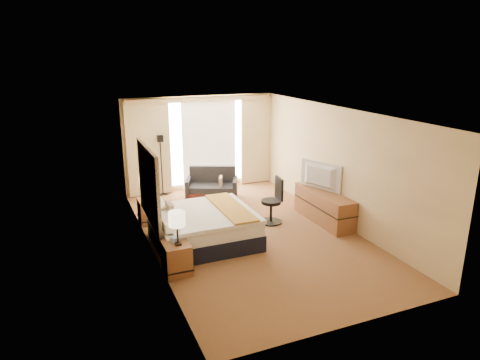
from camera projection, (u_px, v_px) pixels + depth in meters
name	position (u px, v px, depth m)	size (l,w,h in m)	color
floor	(250.00, 233.00, 9.17)	(4.20, 7.00, 0.02)	maroon
ceiling	(251.00, 112.00, 8.42)	(4.20, 7.00, 0.02)	white
wall_back	(200.00, 143.00, 11.89)	(4.20, 0.02, 2.60)	#E0C089
wall_front	(357.00, 242.00, 5.69)	(4.20, 0.02, 2.60)	#E0C089
wall_left	(148.00, 187.00, 8.02)	(0.02, 7.00, 2.60)	#E0C089
wall_right	(336.00, 165.00, 9.56)	(0.02, 7.00, 2.60)	#E0C089
headboard	(149.00, 185.00, 8.22)	(0.06, 1.85, 1.50)	black
nightstand_left	(177.00, 258.00, 7.47)	(0.45, 0.52, 0.55)	brown
nightstand_right	(149.00, 211.00, 9.69)	(0.45, 0.52, 0.55)	brown
media_dresser	(324.00, 207.00, 9.73)	(0.50, 1.80, 0.70)	brown
window	(209.00, 142.00, 11.95)	(2.30, 0.02, 2.30)	white
curtains	(201.00, 140.00, 11.76)	(4.12, 0.19, 2.56)	beige
bed	(203.00, 227.00, 8.63)	(1.96, 1.79, 0.95)	black
loveseat	(212.00, 188.00, 11.28)	(1.49, 1.18, 0.82)	#521F17
floor_lamp	(161.00, 153.00, 11.33)	(0.21, 0.21, 1.64)	black
desk_chair	(273.00, 203.00, 9.63)	(0.51, 0.51, 1.05)	black
lamp_left	(177.00, 220.00, 7.20)	(0.29, 0.29, 0.61)	black
lamp_right	(146.00, 180.00, 9.40)	(0.29, 0.29, 0.61)	black
tissue_box	(175.00, 240.00, 7.41)	(0.12, 0.12, 0.11)	#87A2D1
telephone	(153.00, 195.00, 9.78)	(0.17, 0.13, 0.07)	black
television	(318.00, 176.00, 9.72)	(1.10, 0.14, 0.63)	black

